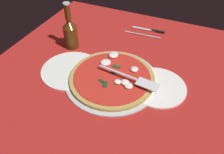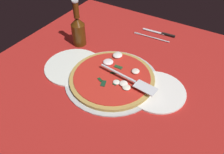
{
  "view_description": "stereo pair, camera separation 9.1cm",
  "coord_description": "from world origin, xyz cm",
  "views": [
    {
      "loc": [
        -25.06,
        65.06,
        63.75
      ],
      "look_at": [
        2.14,
        3.3,
        1.93
      ],
      "focal_mm": 35.47,
      "sensor_mm": 36.0,
      "label": 1
    },
    {
      "loc": [
        -33.16,
        60.82,
        63.75
      ],
      "look_at": [
        2.14,
        3.3,
        1.93
      ],
      "focal_mm": 35.47,
      "sensor_mm": 36.0,
      "label": 2
    }
  ],
  "objects": [
    {
      "name": "place_setting_near",
      "position": [
        -0.41,
        -38.25,
        0.45
      ],
      "size": [
        20.7,
        14.4,
        1.4
      ],
      "rotation": [
        0.0,
        0.0,
        0.05
      ],
      "color": "white",
      "rests_on": "ground_plane"
    },
    {
      "name": "checker_pattern",
      "position": [
        -0.0,
        -0.0,
        0.05
      ],
      "size": [
        115.49,
        115.49,
        0.1
      ],
      "color": "silver",
      "rests_on": "ground_plane"
    },
    {
      "name": "ground_plane",
      "position": [
        0.0,
        0.0,
        -0.4
      ],
      "size": [
        115.49,
        115.49,
        0.8
      ],
      "primitive_type": "cube",
      "color": "#A51F1B"
    },
    {
      "name": "pizza",
      "position": [
        2.13,
        3.02,
        1.75
      ],
      "size": [
        35.38,
        35.38,
        2.91
      ],
      "color": "#B29147",
      "rests_on": "pizza_pan"
    },
    {
      "name": "beer_bottle",
      "position": [
        30.02,
        -10.92,
        8.47
      ],
      "size": [
        6.67,
        6.67,
        23.0
      ],
      "color": "#4B260A",
      "rests_on": "ground_plane"
    },
    {
      "name": "pizza_pan",
      "position": [
        2.14,
        3.3,
        0.51
      ],
      "size": [
        39.17,
        39.17,
        0.83
      ],
      "primitive_type": "cylinder",
      "color": "#B6BBBC",
      "rests_on": "ground_plane"
    },
    {
      "name": "dinner_plate_right",
      "position": [
        21.03,
        5.07,
        0.6
      ],
      "size": [
        25.8,
        25.8,
        1.0
      ],
      "primitive_type": "cylinder",
      "color": "white",
      "rests_on": "ground_plane"
    },
    {
      "name": "dinner_plate_left",
      "position": [
        -16.43,
        0.42,
        0.6
      ],
      "size": [
        23.1,
        23.1,
        1.0
      ],
      "primitive_type": "cylinder",
      "color": "white",
      "rests_on": "ground_plane"
    },
    {
      "name": "pizza_server",
      "position": [
        -5.56,
        2.83,
        4.19
      ],
      "size": [
        25.95,
        5.71,
        1.0
      ],
      "rotation": [
        0.0,
        0.0,
        3.03
      ],
      "color": "silver",
      "rests_on": "pizza"
    }
  ]
}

